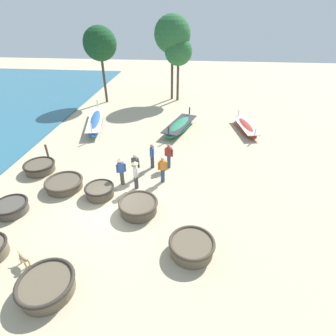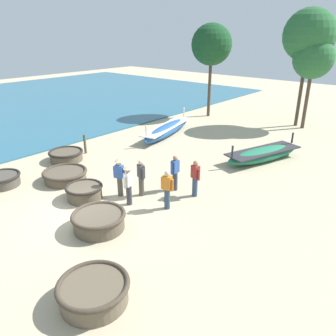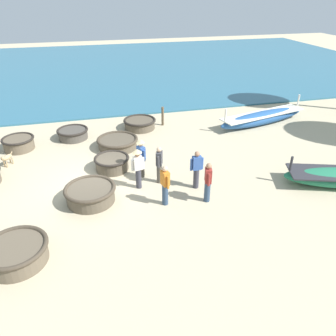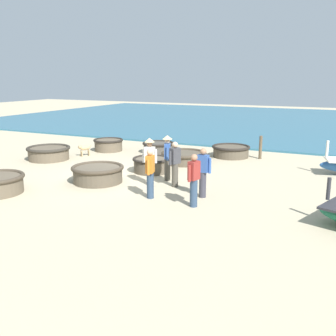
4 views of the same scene
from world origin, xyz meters
TOP-DOWN VIEW (x-y plane):
  - ground_plane at (0.00, 0.00)m, footprint 80.00×80.00m
  - coracle_nearest at (-3.20, 1.25)m, footprint 2.01×2.01m
  - coracle_center at (-5.38, 2.73)m, footprint 1.79×1.79m
  - coracle_weathered at (-4.87, -0.87)m, footprint 1.59×1.59m
  - coracle_far_left at (3.72, -2.43)m, footprint 1.85×1.85m
  - coracle_front_right at (-1.07, 0.76)m, footprint 1.51×1.51m
  - coracle_far_right at (1.15, -0.24)m, footprint 1.88×1.88m
  - long_boat_ochre_hull at (-4.32, 9.67)m, footprint 2.44×5.94m
  - long_boat_white_hull at (2.50, 9.55)m, footprint 2.68×4.88m
  - fisherman_standing_left at (-0.17, 1.90)m, footprint 0.49×0.36m
  - fisherman_crouching at (0.48, 2.51)m, footprint 0.50×0.33m
  - fisherman_hauling at (2.01, 2.36)m, footprint 0.52×0.29m
  - fisherman_by_coracle at (2.19, 3.90)m, footprint 0.52×0.30m
  - fisherman_with_hat at (1.21, 3.80)m, footprint 0.22×0.53m
  - fisherman_standing_right at (0.67, 1.63)m, footprint 0.36×0.52m
  - mooring_post_inland at (-5.55, 4.08)m, footprint 0.14×0.14m
  - tree_center at (1.17, 17.64)m, footprint 3.44×3.44m
  - tree_leftmost at (-5.34, 15.94)m, footprint 3.05×3.05m
  - tree_right_mid at (1.79, 17.28)m, footprint 2.64×2.64m

SIDE VIEW (x-z plane):
  - ground_plane at x=0.00m, z-range 0.00..0.00m
  - coracle_nearest at x=-3.20m, z-range 0.02..0.53m
  - coracle_weathered at x=-4.87m, z-range 0.02..0.55m
  - coracle_center at x=-5.38m, z-range 0.03..0.57m
  - coracle_front_right at x=-1.07m, z-range 0.02..0.61m
  - coracle_far_right at x=1.15m, z-range 0.03..0.64m
  - coracle_far_left at x=3.72m, z-range 0.03..0.64m
  - long_boat_white_hull at x=2.50m, z-range -0.25..0.94m
  - long_boat_ochre_hull at x=-4.32m, z-range -0.28..1.05m
  - mooring_post_inland at x=-5.55m, z-range 0.00..1.07m
  - fisherman_crouching at x=0.48m, z-range 0.05..1.62m
  - fisherman_hauling at x=2.01m, z-range 0.05..1.62m
  - fisherman_by_coracle at x=2.19m, z-range 0.05..1.62m
  - fisherman_with_hat at x=1.21m, z-range 0.05..1.62m
  - fisherman_standing_left at x=-0.17m, z-range 0.12..1.79m
  - fisherman_standing_right at x=0.67m, z-range 0.12..1.79m
  - tree_right_mid at x=1.79m, z-range 1.66..7.68m
  - tree_leftmost at x=-5.34m, z-range 1.92..8.88m
  - tree_center at x=1.17m, z-range 2.17..10.01m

